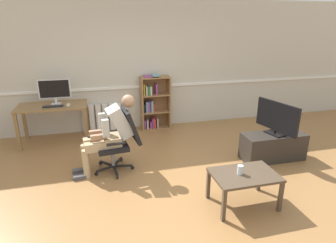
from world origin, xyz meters
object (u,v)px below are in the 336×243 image
object	(u,v)px
computer_desk	(53,110)
computer_mouse	(68,105)
coffee_table	(244,178)
drinking_glass	(240,170)
bookshelf	(153,104)
radiator	(106,117)
office_chair	(121,138)
person_seated	(110,132)
imac_monitor	(55,90)
tv_screen	(277,118)
keyboard	(53,106)
tv_stand	(273,147)

from	to	relation	value
computer_desk	computer_mouse	distance (m)	0.35
coffee_table	drinking_glass	bearing A→B (deg)	170.37
computer_desk	computer_mouse	world-z (taller)	computer_mouse
computer_mouse	bookshelf	bearing A→B (deg)	13.45
coffee_table	radiator	bearing A→B (deg)	116.80
radiator	office_chair	world-z (taller)	office_chair
radiator	person_seated	distance (m)	1.84
person_seated	coffee_table	xyz separation A→B (m)	(1.58, -1.33, -0.26)
drinking_glass	radiator	bearing A→B (deg)	115.96
computer_mouse	imac_monitor	bearing A→B (deg)	139.87
bookshelf	coffee_table	bearing A→B (deg)	-79.78
bookshelf	office_chair	xyz separation A→B (m)	(-0.86, -1.69, -0.03)
coffee_table	drinking_glass	xyz separation A→B (m)	(-0.06, 0.01, 0.12)
radiator	tv_screen	size ratio (longest dim) A/B	1.16
person_seated	tv_screen	distance (m)	2.72
imac_monitor	computer_mouse	distance (m)	0.40
imac_monitor	bookshelf	size ratio (longest dim) A/B	0.48
keyboard	bookshelf	distance (m)	2.04
radiator	office_chair	bearing A→B (deg)	-84.49
radiator	office_chair	distance (m)	1.81
bookshelf	tv_screen	size ratio (longest dim) A/B	1.46
keyboard	tv_screen	xyz separation A→B (m)	(3.66, -1.56, -0.01)
keyboard	tv_screen	bearing A→B (deg)	-23.10
bookshelf	computer_mouse	bearing A→B (deg)	-166.55
coffee_table	drinking_glass	world-z (taller)	drinking_glass
computer_desk	tv_screen	xyz separation A→B (m)	(3.69, -1.70, 0.10)
computer_desk	radiator	xyz separation A→B (m)	(0.98, 0.39, -0.35)
drinking_glass	bookshelf	bearing A→B (deg)	99.10
computer_mouse	tv_screen	distance (m)	3.74
computer_mouse	drinking_glass	size ratio (longest dim) A/B	0.85
computer_desk	drinking_glass	size ratio (longest dim) A/B	10.78
person_seated	radiator	bearing A→B (deg)	173.63
bookshelf	office_chair	world-z (taller)	bookshelf
imac_monitor	bookshelf	distance (m)	2.01
keyboard	drinking_glass	bearing A→B (deg)	-46.48
office_chair	coffee_table	world-z (taller)	office_chair
office_chair	tv_screen	xyz separation A→B (m)	(2.54, -0.30, 0.22)
imac_monitor	office_chair	size ratio (longest dim) A/B	0.59
computer_desk	computer_mouse	bearing A→B (deg)	-21.42
tv_screen	drinking_glass	xyz separation A→B (m)	(-1.19, -1.04, -0.25)
office_chair	person_seated	world-z (taller)	person_seated
drinking_glass	tv_stand	bearing A→B (deg)	41.08
imac_monitor	tv_screen	size ratio (longest dim) A/B	0.70
imac_monitor	computer_mouse	bearing A→B (deg)	-40.13
radiator	drinking_glass	bearing A→B (deg)	-64.04
computer_desk	bookshelf	size ratio (longest dim) A/B	1.05
imac_monitor	keyboard	distance (m)	0.34
tv_stand	tv_screen	size ratio (longest dim) A/B	1.29
computer_mouse	radiator	world-z (taller)	computer_mouse
computer_desk	office_chair	bearing A→B (deg)	-50.50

